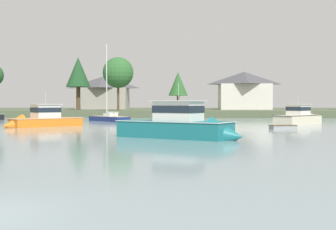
{
  "coord_description": "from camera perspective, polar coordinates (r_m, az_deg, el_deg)",
  "views": [
    {
      "loc": [
        5.27,
        -11.08,
        2.79
      ],
      "look_at": [
        3.99,
        25.75,
        1.81
      ],
      "focal_mm": 48.12,
      "sensor_mm": 36.0,
      "label": 1
    }
  ],
  "objects": [
    {
      "name": "cottage_hillside",
      "position": [
        109.27,
        -8.21,
        2.87
      ],
      "size": [
        12.72,
        8.23,
        7.85
      ],
      "color": "#9E998E",
      "rests_on": "far_shore_bank"
    },
    {
      "name": "cruiser_teal",
      "position": [
        35.64,
        2.17,
        -1.88
      ],
      "size": [
        10.73,
        7.89,
        5.5
      ],
      "color": "#196B70",
      "rests_on": "ground"
    },
    {
      "name": "shore_tree_inland_a",
      "position": [
        109.14,
        1.28,
        3.94
      ],
      "size": [
        4.68,
        4.68,
        8.99
      ],
      "color": "brown",
      "rests_on": "far_shore_bank"
    },
    {
      "name": "cruiser_orange",
      "position": [
        55.18,
        -16.01,
        -0.81
      ],
      "size": [
        8.8,
        8.49,
        5.19
      ],
      "color": "orange",
      "rests_on": "ground"
    },
    {
      "name": "shore_tree_center_right",
      "position": [
        91.49,
        -6.33,
        5.35
      ],
      "size": [
        6.21,
        6.21,
        10.72
      ],
      "color": "brown",
      "rests_on": "far_shore_bank"
    },
    {
      "name": "cruiser_cream",
      "position": [
        62.58,
        16.51,
        -0.57
      ],
      "size": [
        8.33,
        8.93,
        4.67
      ],
      "color": "beige",
      "rests_on": "ground"
    },
    {
      "name": "dinghy_grey",
      "position": [
        50.27,
        14.36,
        -1.55
      ],
      "size": [
        3.13,
        1.95,
        0.56
      ],
      "color": "gray",
      "rests_on": "ground"
    },
    {
      "name": "cruiser_red",
      "position": [
        76.53,
        15.85,
        -0.28
      ],
      "size": [
        5.97,
        5.96,
        3.75
      ],
      "color": "#B2231E",
      "rests_on": "ground"
    },
    {
      "name": "shore_tree_left",
      "position": [
        95.89,
        -11.31,
        5.28
      ],
      "size": [
        5.06,
        5.06,
        11.05
      ],
      "color": "brown",
      "rests_on": "far_shore_bank"
    },
    {
      "name": "sailboat_navy",
      "position": [
        69.94,
        -7.47,
        -0.58
      ],
      "size": [
        7.2,
        7.5,
        12.4
      ],
      "color": "navy",
      "rests_on": "ground"
    },
    {
      "name": "far_shore_bank",
      "position": [
        113.23,
        -0.67,
        0.44
      ],
      "size": [
        186.9,
        59.13,
        1.32
      ],
      "primitive_type": "cube",
      "color": "#4C563D",
      "rests_on": "ground"
    },
    {
      "name": "cottage_near_water",
      "position": [
        105.12,
        9.62,
        3.14
      ],
      "size": [
        12.24,
        10.03,
        8.67
      ],
      "color": "silver",
      "rests_on": "far_shore_bank"
    }
  ]
}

